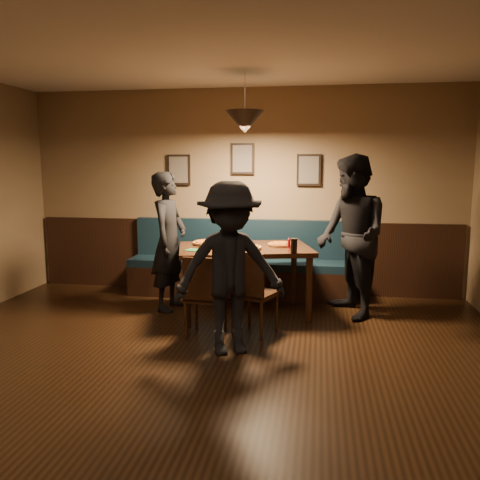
% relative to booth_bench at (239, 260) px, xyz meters
% --- Properties ---
extents(floor, '(7.00, 7.00, 0.00)m').
position_rel_booth_bench_xyz_m(floor, '(0.00, -3.20, -0.50)').
color(floor, black).
rests_on(floor, ground).
extents(ceiling, '(7.00, 7.00, 0.00)m').
position_rel_booth_bench_xyz_m(ceiling, '(0.00, -3.20, 2.30)').
color(ceiling, silver).
rests_on(ceiling, ground).
extents(wall_back, '(6.00, 0.00, 6.00)m').
position_rel_booth_bench_xyz_m(wall_back, '(0.00, 0.30, 0.90)').
color(wall_back, '#8C704F').
rests_on(wall_back, ground).
extents(wainscot, '(5.88, 0.06, 1.00)m').
position_rel_booth_bench_xyz_m(wainscot, '(0.00, 0.27, 0.00)').
color(wainscot, black).
rests_on(wainscot, ground).
extents(booth_bench, '(3.00, 0.60, 1.00)m').
position_rel_booth_bench_xyz_m(booth_bench, '(0.00, 0.00, 0.00)').
color(booth_bench, '#0F232D').
rests_on(booth_bench, ground).
extents(picture_left, '(0.32, 0.04, 0.42)m').
position_rel_booth_bench_xyz_m(picture_left, '(-0.90, 0.27, 1.20)').
color(picture_left, black).
rests_on(picture_left, wall_back).
extents(picture_center, '(0.32, 0.04, 0.42)m').
position_rel_booth_bench_xyz_m(picture_center, '(0.00, 0.27, 1.35)').
color(picture_center, black).
rests_on(picture_center, wall_back).
extents(picture_right, '(0.32, 0.04, 0.42)m').
position_rel_booth_bench_xyz_m(picture_right, '(0.90, 0.27, 1.20)').
color(picture_right, black).
rests_on(picture_right, wall_back).
extents(pendant_lamp, '(0.44, 0.44, 0.25)m').
position_rel_booth_bench_xyz_m(pendant_lamp, '(0.20, -0.82, 1.75)').
color(pendant_lamp, black).
rests_on(pendant_lamp, ceiling).
extents(dining_table, '(1.72, 1.34, 0.81)m').
position_rel_booth_bench_xyz_m(dining_table, '(0.20, -0.82, -0.09)').
color(dining_table, '#311E0D').
rests_on(dining_table, floor).
extents(chair_near_left, '(0.41, 0.41, 0.86)m').
position_rel_booth_bench_xyz_m(chair_near_left, '(-0.09, -1.63, -0.07)').
color(chair_near_left, black).
rests_on(chair_near_left, floor).
extents(chair_near_right, '(0.52, 0.52, 0.90)m').
position_rel_booth_bench_xyz_m(chair_near_right, '(0.40, -1.46, -0.05)').
color(chair_near_right, black).
rests_on(chair_near_right, floor).
extents(diner_left, '(0.47, 0.66, 1.69)m').
position_rel_booth_bench_xyz_m(diner_left, '(-0.76, -0.73, 0.34)').
color(diner_left, black).
rests_on(diner_left, floor).
extents(diner_right, '(1.01, 1.12, 1.90)m').
position_rel_booth_bench_xyz_m(diner_right, '(1.43, -0.70, 0.45)').
color(diner_right, black).
rests_on(diner_right, floor).
extents(diner_front, '(1.20, 0.96, 1.63)m').
position_rel_booth_bench_xyz_m(diner_front, '(0.24, -2.04, 0.31)').
color(diner_front, black).
rests_on(diner_front, floor).
extents(pizza_a, '(0.49, 0.49, 0.04)m').
position_rel_booth_bench_xyz_m(pizza_a, '(-0.26, -0.71, 0.34)').
color(pizza_a, orange).
rests_on(pizza_a, dining_table).
extents(pizza_b, '(0.38, 0.38, 0.04)m').
position_rel_booth_bench_xyz_m(pizza_b, '(0.22, -0.97, 0.34)').
color(pizza_b, orange).
rests_on(pizza_b, dining_table).
extents(pizza_c, '(0.40, 0.40, 0.04)m').
position_rel_booth_bench_xyz_m(pizza_c, '(0.61, -0.66, 0.33)').
color(pizza_c, gold).
rests_on(pizza_c, dining_table).
extents(soda_glass, '(0.10, 0.10, 0.16)m').
position_rel_booth_bench_xyz_m(soda_glass, '(0.79, -1.14, 0.40)').
color(soda_glass, black).
rests_on(soda_glass, dining_table).
extents(tabasco_bottle, '(0.04, 0.04, 0.13)m').
position_rel_booth_bench_xyz_m(tabasco_bottle, '(0.71, -0.82, 0.38)').
color(tabasco_bottle, maroon).
rests_on(tabasco_bottle, dining_table).
extents(napkin_a, '(0.17, 0.17, 0.01)m').
position_rel_booth_bench_xyz_m(napkin_a, '(-0.39, -0.60, 0.32)').
color(napkin_a, '#207929').
rests_on(napkin_a, dining_table).
extents(napkin_b, '(0.19, 0.19, 0.01)m').
position_rel_booth_bench_xyz_m(napkin_b, '(-0.35, -1.13, 0.32)').
color(napkin_b, '#1B652D').
rests_on(napkin_b, dining_table).
extents(cutlery_set, '(0.19, 0.06, 0.00)m').
position_rel_booth_bench_xyz_m(cutlery_set, '(0.21, -1.24, 0.32)').
color(cutlery_set, silver).
rests_on(cutlery_set, dining_table).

